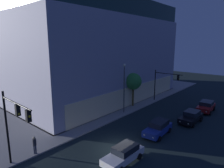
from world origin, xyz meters
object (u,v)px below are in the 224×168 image
object	(u,v)px
pedestrian_waiting	(35,144)
car_blue	(158,128)
car_red	(206,106)
traffic_light_far_corner	(164,81)
street_lamp_sidewalk	(124,82)
traffic_light_near_corner	(14,119)
car_black	(191,117)
modern_building	(79,51)
sidewalk_tree	(133,82)
car_white	(124,154)

from	to	relation	value
pedestrian_waiting	car_blue	bearing A→B (deg)	-30.23
car_blue	car_red	size ratio (longest dim) A/B	1.02
traffic_light_far_corner	car_red	distance (m)	8.30
street_lamp_sidewalk	pedestrian_waiting	size ratio (longest dim) A/B	4.26
traffic_light_near_corner	street_lamp_sidewalk	world-z (taller)	street_lamp_sidewalk
car_black	traffic_light_far_corner	bearing A→B (deg)	49.95
street_lamp_sidewalk	modern_building	bearing A→B (deg)	73.87
street_lamp_sidewalk	car_blue	world-z (taller)	street_lamp_sidewalk
modern_building	street_lamp_sidewalk	world-z (taller)	modern_building
street_lamp_sidewalk	pedestrian_waiting	distance (m)	15.79
traffic_light_near_corner	sidewalk_tree	world-z (taller)	traffic_light_near_corner
car_black	car_red	bearing A→B (deg)	-1.89
pedestrian_waiting	street_lamp_sidewalk	bearing A→B (deg)	2.54
sidewalk_tree	pedestrian_waiting	xyz separation A→B (m)	(-18.94, -1.48, -3.22)
sidewalk_tree	car_blue	xyz separation A→B (m)	(-6.89, -8.51, -3.60)
traffic_light_near_corner	car_white	bearing A→B (deg)	-38.87
car_red	traffic_light_far_corner	bearing A→B (deg)	89.68
modern_building	car_blue	xyz separation A→B (m)	(-7.81, -23.46, -8.36)
sidewalk_tree	modern_building	bearing A→B (deg)	86.45
modern_building	traffic_light_far_corner	distance (m)	19.07
pedestrian_waiting	car_black	size ratio (longest dim) A/B	0.39
sidewalk_tree	pedestrian_waiting	bearing A→B (deg)	-175.53
car_white	car_red	bearing A→B (deg)	-4.60
car_white	car_red	size ratio (longest dim) A/B	0.98
traffic_light_near_corner	car_blue	xyz separation A→B (m)	(14.36, -5.42, -4.06)
street_lamp_sidewalk	car_white	size ratio (longest dim) A/B	1.70
traffic_light_far_corner	car_blue	bearing A→B (deg)	-155.55
traffic_light_far_corner	sidewalk_tree	distance (m)	6.38
car_white	traffic_light_near_corner	bearing A→B (deg)	141.13
modern_building	car_red	xyz separation A→B (m)	(4.77, -25.38, -8.33)
sidewalk_tree	car_blue	bearing A→B (deg)	-128.99
traffic_light_far_corner	street_lamp_sidewalk	size ratio (longest dim) A/B	0.76
car_blue	traffic_light_near_corner	bearing A→B (deg)	159.32
modern_building	street_lamp_sidewalk	size ratio (longest dim) A/B	4.33
car_blue	car_black	bearing A→B (deg)	-15.04
street_lamp_sidewalk	car_black	bearing A→B (deg)	-71.74
sidewalk_tree	car_blue	world-z (taller)	sidewalk_tree
traffic_light_far_corner	modern_building	bearing A→B (deg)	105.18
street_lamp_sidewalk	car_white	xyz separation A→B (m)	(-10.49, -8.02, -4.20)
car_black	modern_building	bearing A→B (deg)	86.70
modern_building	sidewalk_tree	xyz separation A→B (m)	(-0.93, -14.96, -4.76)
traffic_light_far_corner	car_white	distance (m)	21.02
traffic_light_far_corner	car_black	distance (m)	10.26
traffic_light_far_corner	street_lamp_sidewalk	distance (m)	9.62
traffic_light_far_corner	car_red	bearing A→B (deg)	-90.32
car_black	car_white	bearing A→B (deg)	174.17
car_red	pedestrian_waiting	bearing A→B (deg)	160.06
car_black	car_red	distance (m)	6.22
street_lamp_sidewalk	car_red	world-z (taller)	street_lamp_sidewalk
traffic_light_near_corner	car_red	xyz separation A→B (m)	(26.94, -7.34, -4.03)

